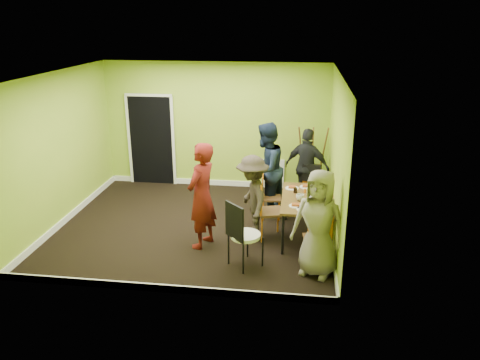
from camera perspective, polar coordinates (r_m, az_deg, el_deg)
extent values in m
plane|color=black|center=(8.85, -5.42, -5.56)|extent=(5.00, 5.00, 0.00)
cube|color=#90B82F|center=(10.49, -2.96, 6.61)|extent=(5.00, 0.04, 2.80)
cube|color=#90B82F|center=(6.31, -10.28, -2.57)|extent=(5.00, 0.04, 2.80)
cube|color=#90B82F|center=(9.24, -21.03, 3.55)|extent=(0.04, 4.50, 2.80)
cube|color=#90B82F|center=(8.17, 11.64, 2.48)|extent=(0.04, 4.50, 2.80)
cube|color=white|center=(8.08, -6.06, 12.75)|extent=(5.00, 4.50, 0.04)
cube|color=black|center=(10.92, -10.75, 4.76)|extent=(1.00, 0.05, 2.04)
cube|color=white|center=(10.58, 4.05, 1.08)|extent=(0.50, 0.04, 0.55)
cylinder|color=black|center=(7.70, 5.24, -6.63)|extent=(0.04, 0.04, 0.71)
cylinder|color=black|center=(7.72, 11.07, -6.87)|extent=(0.04, 0.04, 0.71)
cylinder|color=black|center=(8.96, 5.63, -2.77)|extent=(0.04, 0.04, 0.71)
cylinder|color=black|center=(8.97, 10.62, -2.98)|extent=(0.04, 0.04, 0.71)
cube|color=brown|center=(8.18, 8.27, -2.27)|extent=(0.90, 1.50, 0.04)
cylinder|color=orange|center=(9.24, 2.85, -2.99)|extent=(0.02, 0.02, 0.41)
cylinder|color=orange|center=(8.96, 2.84, -3.74)|extent=(0.02, 0.02, 0.41)
cylinder|color=orange|center=(9.25, 4.75, -3.02)|extent=(0.02, 0.02, 0.41)
cylinder|color=orange|center=(8.97, 4.80, -3.77)|extent=(0.02, 0.02, 0.41)
cube|color=brown|center=(9.03, 3.84, -2.19)|extent=(0.39, 0.39, 0.04)
cube|color=orange|center=(8.94, 2.78, -0.72)|extent=(0.05, 0.34, 0.45)
cylinder|color=orange|center=(8.43, 2.21, -4.98)|extent=(0.03, 0.03, 0.49)
cylinder|color=orange|center=(8.10, 2.68, -6.05)|extent=(0.03, 0.03, 0.49)
cylinder|color=orange|center=(8.50, 4.65, -4.82)|extent=(0.03, 0.03, 0.49)
cylinder|color=orange|center=(8.18, 5.22, -5.87)|extent=(0.03, 0.03, 0.49)
cube|color=brown|center=(8.20, 3.72, -3.88)|extent=(0.53, 0.53, 0.04)
cube|color=orange|center=(8.05, 2.34, -2.06)|extent=(0.14, 0.40, 0.54)
cylinder|color=orange|center=(9.65, 9.38, -2.27)|extent=(0.02, 0.02, 0.40)
cylinder|color=orange|center=(9.70, 7.64, -2.04)|extent=(0.02, 0.02, 0.40)
cylinder|color=orange|center=(9.37, 8.98, -2.92)|extent=(0.02, 0.02, 0.40)
cylinder|color=orange|center=(9.43, 7.19, -2.68)|extent=(0.02, 0.02, 0.40)
cube|color=brown|center=(9.46, 8.36, -1.35)|extent=(0.43, 0.43, 0.04)
cube|color=orange|center=(9.54, 8.66, 0.34)|extent=(0.33, 0.11, 0.44)
cylinder|color=orange|center=(7.34, 8.22, -9.32)|extent=(0.03, 0.03, 0.44)
cylinder|color=orange|center=(7.41, 10.80, -9.20)|extent=(0.03, 0.03, 0.44)
cylinder|color=orange|center=(7.63, 7.79, -8.11)|extent=(0.03, 0.03, 0.44)
cylinder|color=orange|center=(7.69, 10.27, -8.02)|extent=(0.03, 0.03, 0.44)
cube|color=brown|center=(7.42, 9.37, -7.14)|extent=(0.45, 0.45, 0.04)
cube|color=orange|center=(7.14, 9.77, -5.90)|extent=(0.37, 0.09, 0.49)
cylinder|color=black|center=(7.43, -1.41, -8.47)|extent=(0.03, 0.03, 0.50)
cylinder|color=black|center=(7.16, 0.40, -9.61)|extent=(0.03, 0.03, 0.50)
cylinder|color=black|center=(7.63, 0.93, -7.66)|extent=(0.03, 0.03, 0.50)
cylinder|color=black|center=(7.37, 2.78, -8.73)|extent=(0.03, 0.03, 0.50)
cylinder|color=white|center=(7.28, 0.68, -6.78)|extent=(0.47, 0.47, 0.06)
cube|color=black|center=(7.03, -0.68, -5.12)|extent=(0.32, 0.33, 0.56)
cylinder|color=brown|center=(10.05, 7.57, 2.26)|extent=(0.23, 0.37, 1.58)
cylinder|color=brown|center=(10.07, 9.88, 2.15)|extent=(0.23, 0.37, 1.58)
cylinder|color=brown|center=(9.84, 8.74, 1.81)|extent=(0.03, 0.36, 1.54)
cube|color=brown|center=(10.03, 8.72, 1.88)|extent=(0.42, 0.04, 0.04)
cylinder|color=white|center=(8.56, 6.36, -1.00)|extent=(0.25, 0.25, 0.01)
cylinder|color=white|center=(7.78, 6.78, -3.16)|extent=(0.22, 0.22, 0.01)
cylinder|color=white|center=(8.65, 8.06, -0.86)|extent=(0.24, 0.24, 0.01)
cylinder|color=white|center=(7.66, 7.76, -3.57)|extent=(0.23, 0.23, 0.01)
cylinder|color=white|center=(8.33, 10.14, -1.79)|extent=(0.22, 0.22, 0.01)
cylinder|color=white|center=(8.06, 10.32, -2.52)|extent=(0.23, 0.23, 0.01)
cylinder|color=white|center=(8.08, 8.39, -1.57)|extent=(0.07, 0.07, 0.22)
cylinder|color=blue|center=(7.86, 9.80, -2.37)|extent=(0.08, 0.08, 0.19)
cylinder|color=orange|center=(8.39, 7.92, -1.29)|extent=(0.03, 0.03, 0.07)
cylinder|color=black|center=(8.35, 6.76, -1.25)|extent=(0.06, 0.06, 0.10)
cylinder|color=black|center=(8.53, 8.71, -0.85)|extent=(0.06, 0.06, 0.10)
cylinder|color=black|center=(7.72, 8.58, -3.09)|extent=(0.07, 0.07, 0.10)
imported|color=white|center=(8.02, 7.34, -2.12)|extent=(0.14, 0.14, 0.11)
imported|color=white|center=(8.26, 9.63, -1.62)|extent=(0.10, 0.10, 0.09)
imported|color=#5A130F|center=(7.77, -4.69, -1.94)|extent=(0.63, 0.77, 1.81)
imported|color=#152136|center=(9.08, 3.15, 1.34)|extent=(0.98, 1.08, 1.82)
imported|color=#2F281F|center=(8.04, 1.51, -2.24)|extent=(0.82, 1.10, 1.52)
imported|color=black|center=(9.62, 8.17, 1.55)|extent=(1.02, 0.70, 1.60)
imported|color=gray|center=(7.02, 9.56, -5.25)|extent=(0.95, 0.79, 1.66)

